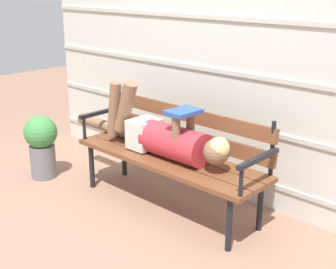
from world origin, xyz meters
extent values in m
plane|color=#936B56|center=(0.00, 0.00, 0.00)|extent=(12.00, 12.00, 0.00)
cube|color=beige|center=(0.00, 0.74, 1.25)|extent=(4.12, 0.06, 2.49)
cube|color=#B7B7AD|center=(0.00, 0.71, 0.21)|extent=(4.12, 0.02, 0.04)
cube|color=#B7B7AD|center=(0.00, 0.71, 0.62)|extent=(4.12, 0.02, 0.04)
cube|color=#B7B7AD|center=(0.00, 0.71, 1.04)|extent=(4.12, 0.02, 0.04)
cube|color=#B7B7AD|center=(0.00, 0.71, 1.45)|extent=(4.12, 0.02, 0.04)
cube|color=brown|center=(0.00, 0.03, 0.41)|extent=(1.67, 0.15, 0.04)
cube|color=brown|center=(0.00, 0.19, 0.41)|extent=(1.67, 0.15, 0.04)
cube|color=brown|center=(0.00, 0.35, 0.41)|extent=(1.67, 0.15, 0.04)
cube|color=brown|center=(0.00, 0.43, 0.54)|extent=(1.60, 0.05, 0.11)
cube|color=brown|center=(0.00, 0.43, 0.72)|extent=(1.60, 0.05, 0.11)
cylinder|color=black|center=(-0.77, 0.43, 0.63)|extent=(0.03, 0.03, 0.39)
cylinder|color=black|center=(0.77, 0.43, 0.63)|extent=(0.03, 0.03, 0.39)
cylinder|color=black|center=(-0.74, 0.00, 0.20)|extent=(0.04, 0.04, 0.39)
cylinder|color=black|center=(0.74, 0.00, 0.20)|extent=(0.04, 0.04, 0.39)
cylinder|color=black|center=(-0.74, 0.38, 0.20)|extent=(0.04, 0.04, 0.39)
cylinder|color=black|center=(0.74, 0.38, 0.20)|extent=(0.04, 0.04, 0.39)
cube|color=black|center=(-0.81, 0.19, 0.63)|extent=(0.04, 0.46, 0.03)
cylinder|color=black|center=(-0.81, 0.00, 0.53)|extent=(0.03, 0.03, 0.20)
cube|color=black|center=(0.81, 0.19, 0.63)|extent=(0.04, 0.46, 0.03)
cylinder|color=black|center=(0.81, 0.00, 0.53)|extent=(0.03, 0.03, 0.20)
cylinder|color=#B72D38|center=(0.07, 0.19, 0.56)|extent=(0.55, 0.26, 0.26)
cube|color=silver|center=(-0.26, 0.19, 0.56)|extent=(0.20, 0.25, 0.23)
sphere|color=brown|center=(0.47, 0.19, 0.59)|extent=(0.19, 0.19, 0.19)
sphere|color=#E0C67A|center=(0.49, 0.19, 0.62)|extent=(0.16, 0.16, 0.16)
cylinder|color=brown|center=(-0.41, 0.13, 0.76)|extent=(0.25, 0.11, 0.44)
cylinder|color=brown|center=(-0.56, 0.13, 0.72)|extent=(0.16, 0.09, 0.47)
cylinder|color=brown|center=(-0.76, 0.25, 0.48)|extent=(0.84, 0.10, 0.10)
cylinder|color=brown|center=(0.16, 0.11, 0.68)|extent=(0.06, 0.06, 0.25)
cylinder|color=brown|center=(0.16, 0.27, 0.68)|extent=(0.06, 0.06, 0.25)
cube|color=#284C9E|center=(0.16, 0.19, 0.82)|extent=(0.19, 0.26, 0.03)
cylinder|color=slate|center=(-1.24, -0.17, 0.15)|extent=(0.23, 0.23, 0.31)
sphere|color=#3D8442|center=(-1.24, -0.17, 0.43)|extent=(0.30, 0.30, 0.30)
camera|label=1|loc=(2.31, -2.26, 1.74)|focal=49.62mm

